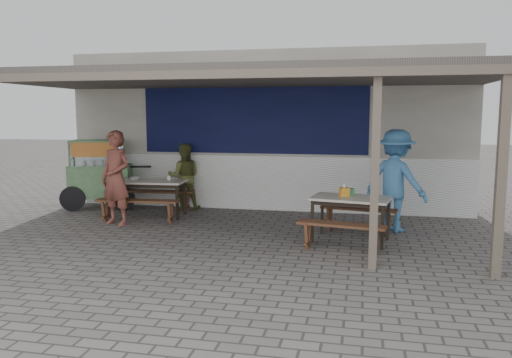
{
  "coord_description": "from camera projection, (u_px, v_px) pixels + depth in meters",
  "views": [
    {
      "loc": [
        2.18,
        -7.76,
        2.1
      ],
      "look_at": [
        0.32,
        0.9,
        0.96
      ],
      "focal_mm": 35.0,
      "sensor_mm": 36.0,
      "label": 1
    }
  ],
  "objects": [
    {
      "name": "vendor_cart",
      "position": [
        100.0,
        171.0,
        11.19
      ],
      "size": [
        1.82,
        1.13,
        1.54
      ],
      "rotation": [
        0.0,
        0.0,
        0.29
      ],
      "color": "#729F6A",
      "rests_on": "ground"
    },
    {
      "name": "ground",
      "position": [
        226.0,
        242.0,
        8.24
      ],
      "size": [
        60.0,
        60.0,
        0.0
      ],
      "primitive_type": "plane",
      "color": "#66625C",
      "rests_on": "ground"
    },
    {
      "name": "patron_right_table",
      "position": [
        395.0,
        181.0,
        8.96
      ],
      "size": [
        1.37,
        1.21,
        1.84
      ],
      "primitive_type": "imported",
      "rotation": [
        0.0,
        0.0,
        2.58
      ],
      "color": "teal",
      "rests_on": "ground"
    },
    {
      "name": "bench_left_wall",
      "position": [
        157.0,
        195.0,
        10.93
      ],
      "size": [
        1.65,
        0.41,
        0.45
      ],
      "rotation": [
        0.0,
        0.0,
        0.08
      ],
      "color": "brown",
      "rests_on": "ground"
    },
    {
      "name": "bench_right_street",
      "position": [
        341.0,
        231.0,
        7.63
      ],
      "size": [
        1.38,
        0.51,
        0.45
      ],
      "rotation": [
        0.0,
        0.0,
        -0.18
      ],
      "color": "brown",
      "rests_on": "ground"
    },
    {
      "name": "table_left",
      "position": [
        148.0,
        184.0,
        10.29
      ],
      "size": [
        1.58,
        0.81,
        0.75
      ],
      "rotation": [
        0.0,
        0.0,
        0.08
      ],
      "color": "beige",
      "rests_on": "ground"
    },
    {
      "name": "donation_box",
      "position": [
        348.0,
        192.0,
        8.35
      ],
      "size": [
        0.21,
        0.16,
        0.12
      ],
      "primitive_type": "cube",
      "rotation": [
        0.0,
        0.0,
        0.27
      ],
      "color": "#316F44",
      "rests_on": "table_right"
    },
    {
      "name": "patron_wall_side",
      "position": [
        184.0,
        177.0,
        11.08
      ],
      "size": [
        0.85,
        0.75,
        1.47
      ],
      "primitive_type": "imported",
      "rotation": [
        0.0,
        0.0,
        3.45
      ],
      "color": "brown",
      "rests_on": "ground"
    },
    {
      "name": "table_right",
      "position": [
        351.0,
        202.0,
        8.23
      ],
      "size": [
        1.36,
        0.97,
        0.75
      ],
      "rotation": [
        0.0,
        0.0,
        -0.18
      ],
      "color": "beige",
      "rests_on": "ground"
    },
    {
      "name": "condiment_jar",
      "position": [
        169.0,
        178.0,
        10.36
      ],
      "size": [
        0.08,
        0.08,
        0.09
      ],
      "primitive_type": "cylinder",
      "color": "silver",
      "rests_on": "table_left"
    },
    {
      "name": "tissue_box",
      "position": [
        344.0,
        192.0,
        8.29
      ],
      "size": [
        0.19,
        0.19,
        0.14
      ],
      "primitive_type": "cube",
      "rotation": [
        0.0,
        0.0,
        0.38
      ],
      "color": "orange",
      "rests_on": "table_right"
    },
    {
      "name": "warung_roof",
      "position": [
        239.0,
        79.0,
        8.76
      ],
      "size": [
        9.0,
        4.21,
        2.81
      ],
      "color": "#4E4743",
      "rests_on": "ground"
    },
    {
      "name": "bench_right_wall",
      "position": [
        358.0,
        214.0,
        8.93
      ],
      "size": [
        1.38,
        0.51,
        0.45
      ],
      "rotation": [
        0.0,
        0.0,
        -0.18
      ],
      "color": "brown",
      "rests_on": "ground"
    },
    {
      "name": "condiment_bowl",
      "position": [
        135.0,
        178.0,
        10.43
      ],
      "size": [
        0.27,
        0.27,
        0.05
      ],
      "primitive_type": "imported",
      "rotation": [
        0.0,
        0.0,
        0.35
      ],
      "color": "white",
      "rests_on": "table_left"
    },
    {
      "name": "back_wall",
      "position": [
        267.0,
        131.0,
        11.49
      ],
      "size": [
        9.0,
        1.28,
        3.5
      ],
      "color": "beige",
      "rests_on": "ground"
    },
    {
      "name": "bench_left_street",
      "position": [
        137.0,
        205.0,
        9.75
      ],
      "size": [
        1.65,
        0.41,
        0.45
      ],
      "rotation": [
        0.0,
        0.0,
        0.08
      ],
      "color": "brown",
      "rests_on": "ground"
    },
    {
      "name": "patron_street_side",
      "position": [
        116.0,
        178.0,
        9.49
      ],
      "size": [
        0.76,
        0.6,
        1.81
      ],
      "primitive_type": "imported",
      "rotation": [
        0.0,
        0.0,
        -0.29
      ],
      "color": "brown",
      "rests_on": "ground"
    }
  ]
}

